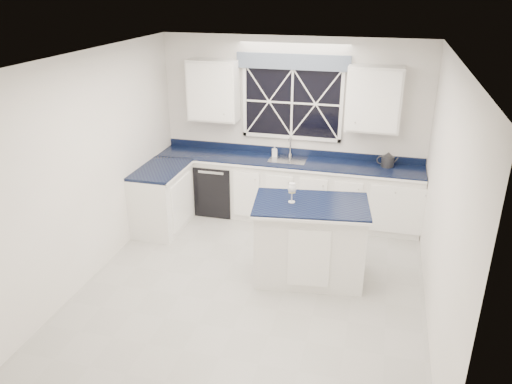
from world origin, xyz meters
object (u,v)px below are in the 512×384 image
(island, at_px, (310,241))
(faucet, at_px, (290,146))
(soap_bottle, at_px, (275,151))
(kettle, at_px, (388,160))
(dishwasher, at_px, (218,186))
(wine_glass, at_px, (292,189))

(island, bearing_deg, faucet, 101.01)
(soap_bottle, bearing_deg, island, -64.31)
(faucet, xyz_separation_m, kettle, (1.45, -0.09, -0.06))
(soap_bottle, bearing_deg, kettle, -0.78)
(faucet, bearing_deg, dishwasher, -169.98)
(dishwasher, height_order, kettle, kettle)
(kettle, height_order, wine_glass, wine_glass)
(wine_glass, xyz_separation_m, soap_bottle, (-0.60, 1.75, -0.14))
(dishwasher, height_order, faucet, faucet)
(dishwasher, height_order, soap_bottle, soap_bottle)
(wine_glass, bearing_deg, soap_bottle, 108.92)
(kettle, bearing_deg, wine_glass, -121.90)
(wine_glass, bearing_deg, dishwasher, 132.22)
(dishwasher, height_order, island, island)
(faucet, xyz_separation_m, soap_bottle, (-0.23, -0.07, -0.07))
(island, relative_size, kettle, 4.74)
(faucet, distance_m, kettle, 1.45)
(dishwasher, bearing_deg, kettle, 2.35)
(faucet, relative_size, kettle, 1.00)
(faucet, distance_m, soap_bottle, 0.25)
(kettle, bearing_deg, dishwasher, -177.78)
(dishwasher, relative_size, faucet, 2.72)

